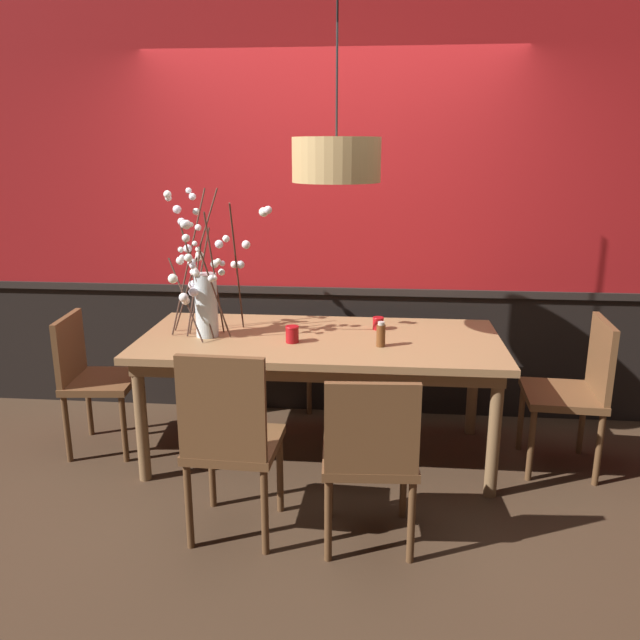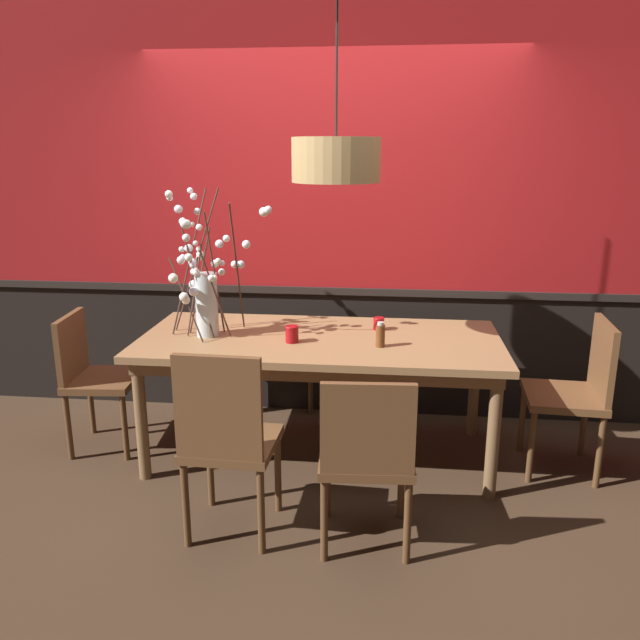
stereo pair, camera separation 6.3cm
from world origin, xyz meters
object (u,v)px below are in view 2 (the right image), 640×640
condiment_bottle (380,335)px  chair_head_west_end (92,372)px  chair_near_side_left (227,436)px  candle_holder_nearer_edge (292,334)px  chair_head_east_end (577,388)px  candle_holder_nearer_center (379,323)px  pendant_lamp (336,160)px  chair_near_side_right (366,453)px  vase_with_blossoms (205,288)px  dining_table (320,350)px  chair_far_side_left (292,332)px

condiment_bottle → chair_head_west_end: bearing=176.5°
chair_near_side_left → candle_holder_nearer_edge: chair_near_side_left is taller
chair_near_side_left → chair_head_east_end: bearing=25.7°
candle_holder_nearer_center → pendant_lamp: 1.07m
chair_near_side_right → chair_head_west_end: 1.98m
chair_near_side_right → chair_head_east_end: bearing=37.2°
chair_near_side_right → candle_holder_nearer_edge: chair_near_side_right is taller
chair_near_side_left → condiment_bottle: size_ratio=6.76×
vase_with_blossoms → pendant_lamp: bearing=-5.1°
chair_near_side_left → chair_head_east_end: size_ratio=1.07×
dining_table → chair_head_east_end: bearing=-1.0°
pendant_lamp → candle_holder_nearer_center: bearing=50.3°
chair_head_east_end → candle_holder_nearer_center: bearing=168.8°
chair_head_west_end → candle_holder_nearer_center: bearing=7.6°
candle_holder_nearer_center → condiment_bottle: bearing=-87.4°
chair_far_side_left → chair_near_side_right: chair_far_side_left is taller
chair_head_east_end → candle_holder_nearer_edge: bearing=-176.9°
candle_holder_nearer_center → candle_holder_nearer_edge: size_ratio=0.79×
candle_holder_nearer_center → candle_holder_nearer_edge: candle_holder_nearer_edge is taller
chair_head_west_end → condiment_bottle: bearing=-3.5°
chair_near_side_left → pendant_lamp: pendant_lamp is taller
condiment_bottle → candle_holder_nearer_center: bearing=92.6°
vase_with_blossoms → candle_holder_nearer_center: bearing=12.5°
dining_table → candle_holder_nearer_edge: candle_holder_nearer_edge is taller
chair_near_side_left → chair_far_side_left: bearing=88.8°
dining_table → pendant_lamp: 1.13m
chair_far_side_left → pendant_lamp: (0.41, -0.99, 1.27)m
condiment_bottle → chair_far_side_left: bearing=123.0°
chair_near_side_right → condiment_bottle: 0.86m
chair_head_west_end → condiment_bottle: condiment_bottle is taller
chair_head_east_end → condiment_bottle: bearing=-174.0°
chair_far_side_left → pendant_lamp: pendant_lamp is taller
chair_far_side_left → vase_with_blossoms: bearing=-112.6°
chair_far_side_left → condiment_bottle: size_ratio=6.50×
chair_near_side_right → chair_head_west_end: bearing=153.0°
vase_with_blossoms → chair_near_side_right: bearing=-42.0°
chair_near_side_right → pendant_lamp: 1.57m
dining_table → condiment_bottle: condiment_bottle is taller
candle_holder_nearer_center → chair_head_east_end: bearing=-11.2°
dining_table → chair_far_side_left: chair_far_side_left is taller
chair_near_side_left → vase_with_blossoms: 1.09m
candle_holder_nearer_edge → candle_holder_nearer_center: bearing=32.8°
chair_far_side_left → chair_near_side_left: size_ratio=0.96×
chair_near_side_right → pendant_lamp: pendant_lamp is taller
chair_near_side_right → vase_with_blossoms: (-1.01, 0.91, 0.56)m
chair_near_side_right → chair_near_side_left: bearing=178.9°
candle_holder_nearer_center → candle_holder_nearer_edge: (-0.50, -0.32, 0.01)m
chair_head_west_end → candle_holder_nearer_center: (1.79, 0.24, 0.31)m
condiment_bottle → pendant_lamp: size_ratio=0.13×
chair_head_west_end → candle_holder_nearer_edge: bearing=-3.6°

